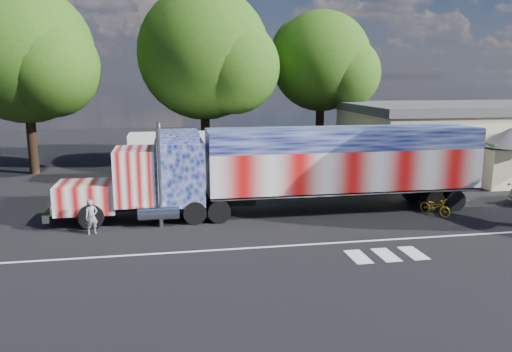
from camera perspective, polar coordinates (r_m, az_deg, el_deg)
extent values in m
plane|color=black|center=(24.40, 1.25, -5.74)|extent=(100.00, 100.00, 0.00)
cube|color=silver|center=(21.62, 2.85, -8.01)|extent=(30.00, 0.15, 0.01)
cube|color=silver|center=(20.81, 11.62, -9.02)|extent=(0.70, 1.60, 0.01)
cube|color=silver|center=(21.27, 14.66, -8.71)|extent=(0.70, 1.60, 0.01)
cube|color=silver|center=(21.78, 17.56, -8.39)|extent=(0.70, 1.60, 0.01)
cube|color=black|center=(25.92, -11.03, -3.18)|extent=(9.82, 1.09, 0.33)
cube|color=#D57F7F|center=(26.09, -18.77, -2.25)|extent=(2.84, 2.40, 1.42)
cube|color=silver|center=(26.36, -21.94, -2.34)|extent=(0.13, 2.07, 1.27)
cube|color=silver|center=(26.57, -22.29, -3.84)|extent=(0.33, 2.73, 0.39)
cube|color=#D57F7F|center=(25.63, -13.60, 0.05)|extent=(1.96, 2.73, 2.73)
cube|color=black|center=(25.61, -15.72, 1.06)|extent=(0.07, 2.29, 0.98)
cube|color=#46518F|center=(25.56, -8.72, 0.46)|extent=(2.40, 2.73, 3.17)
cube|color=#46518F|center=(25.29, -8.85, 4.47)|extent=(1.96, 2.62, 0.55)
cylinder|color=silver|center=(26.98, -10.90, 0.95)|extent=(0.22, 0.22, 4.80)
cylinder|color=silver|center=(24.15, -10.96, -0.25)|extent=(0.22, 0.22, 4.80)
cylinder|color=silver|center=(27.31, -11.00, -2.56)|extent=(1.96, 0.72, 0.72)
cylinder|color=silver|center=(24.56, -11.06, -4.12)|extent=(1.96, 0.72, 0.72)
cylinder|color=black|center=(25.06, -18.32, -4.44)|extent=(1.20, 0.38, 1.20)
cylinder|color=black|center=(27.36, -17.64, -3.09)|extent=(1.20, 0.38, 1.20)
cylinder|color=black|center=(24.88, -7.01, -4.13)|extent=(1.14, 0.60, 1.14)
cylinder|color=black|center=(27.10, -7.29, -2.85)|extent=(1.14, 0.60, 1.14)
cylinder|color=black|center=(24.97, -4.26, -4.02)|extent=(1.14, 0.60, 1.14)
cylinder|color=black|center=(27.18, -4.76, -2.76)|extent=(1.14, 0.60, 1.14)
cube|color=black|center=(27.47, 9.89, -1.73)|extent=(14.19, 1.20, 0.33)
cube|color=#CF7171|center=(27.22, 9.98, 0.84)|extent=(14.63, 2.84, 2.18)
cube|color=#424C8C|center=(26.98, 10.10, 4.27)|extent=(14.63, 2.84, 1.09)
cube|color=silver|center=(27.44, 9.90, -1.40)|extent=(14.63, 2.84, 0.13)
cube|color=silver|center=(30.44, 23.10, 2.24)|extent=(0.04, 2.73, 3.17)
cylinder|color=black|center=(28.53, 19.55, -2.71)|extent=(1.14, 0.60, 1.14)
cylinder|color=black|center=(30.48, 17.44, -1.71)|extent=(1.14, 0.60, 1.14)
cylinder|color=black|center=(29.14, 21.61, -2.57)|extent=(1.14, 0.60, 1.14)
cylinder|color=black|center=(31.05, 19.41, -1.60)|extent=(1.14, 0.60, 1.14)
cube|color=white|center=(34.11, -4.30, 2.11)|extent=(11.83, 2.56, 3.45)
cube|color=black|center=(34.02, -4.32, 3.17)|extent=(11.43, 2.62, 1.08)
cube|color=black|center=(34.34, -4.27, 0.00)|extent=(11.83, 2.56, 0.25)
cube|color=black|center=(34.01, -14.27, 2.01)|extent=(0.06, 2.27, 1.38)
cylinder|color=black|center=(32.97, -11.73, -0.60)|extent=(0.99, 0.30, 0.99)
cylinder|color=black|center=(35.38, -11.64, 0.21)|extent=(0.99, 0.30, 0.99)
cylinder|color=black|center=(33.57, 0.97, -0.15)|extent=(0.99, 0.30, 0.99)
cylinder|color=black|center=(35.94, 0.21, 0.61)|extent=(0.99, 0.30, 0.99)
cylinder|color=black|center=(33.75, 2.45, -0.10)|extent=(0.99, 0.30, 0.99)
cylinder|color=black|center=(36.11, 1.60, 0.66)|extent=(0.99, 0.30, 0.99)
cube|color=beige|center=(42.17, 25.72, 3.56)|extent=(22.00, 10.00, 4.60)
cube|color=#46464B|center=(41.95, 26.02, 7.08)|extent=(22.40, 10.40, 0.60)
cube|color=#1E5926|center=(33.63, 19.63, 2.51)|extent=(1.60, 0.08, 1.20)
cube|color=#1E5926|center=(35.78, 25.21, 2.58)|extent=(1.60, 0.08, 1.20)
cube|color=beige|center=(36.09, 26.86, 0.73)|extent=(3.00, 1.20, 2.60)
cube|color=#1E5926|center=(35.86, 27.09, 3.25)|extent=(3.40, 1.60, 0.25)
cone|color=#46464B|center=(35.81, 27.16, 4.04)|extent=(4.00, 4.00, 1.20)
imported|color=slate|center=(24.23, -18.30, -4.46)|extent=(0.69, 0.58, 1.61)
imported|color=gold|center=(27.78, 19.80, -3.31)|extent=(1.37, 1.85, 0.93)
cylinder|color=black|center=(42.65, 7.30, 6.10)|extent=(0.70, 0.70, 6.73)
sphere|color=#2D5513|center=(42.50, 7.47, 12.89)|extent=(8.20, 8.20, 8.20)
sphere|color=#2D5513|center=(41.85, 10.14, 11.52)|extent=(5.74, 5.74, 5.74)
sphere|color=#2D5513|center=(43.37, 5.40, 14.17)|extent=(5.33, 5.33, 5.33)
cylinder|color=black|center=(40.59, -24.32, 5.12)|extent=(0.70, 0.70, 6.98)
sphere|color=#2D5513|center=(40.46, -24.93, 12.50)|extent=(9.88, 9.88, 9.88)
sphere|color=#2D5513|center=(38.55, -22.47, 11.31)|extent=(6.92, 6.92, 6.92)
sphere|color=#2D5513|center=(42.32, -26.53, 13.62)|extent=(6.42, 6.42, 6.42)
cylinder|color=black|center=(39.31, -5.82, 5.97)|extent=(0.70, 0.70, 7.09)
sphere|color=#2D5513|center=(39.18, -5.98, 13.74)|extent=(10.00, 10.00, 10.00)
sphere|color=#2D5513|center=(37.87, -2.68, 12.34)|extent=(7.00, 7.00, 7.00)
sphere|color=#2D5513|center=(40.65, -8.36, 15.02)|extent=(6.50, 6.50, 6.50)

